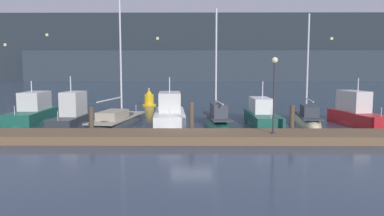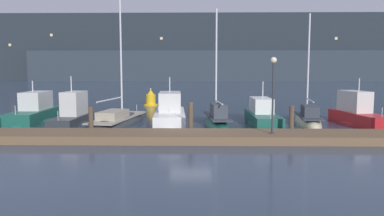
{
  "view_description": "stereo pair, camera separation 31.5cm",
  "coord_description": "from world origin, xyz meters",
  "px_view_note": "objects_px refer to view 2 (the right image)",
  "views": [
    {
      "loc": [
        0.19,
        -22.12,
        3.91
      ],
      "look_at": [
        0.0,
        3.25,
        1.2
      ],
      "focal_mm": 35.0,
      "sensor_mm": 36.0,
      "label": 1
    },
    {
      "loc": [
        0.5,
        -22.11,
        3.91
      ],
      "look_at": [
        0.0,
        3.25,
        1.2
      ],
      "focal_mm": 35.0,
      "sensor_mm": 36.0,
      "label": 2
    }
  ],
  "objects_px": {
    "sailboat_berth_7": "(308,122)",
    "dock_lamppost": "(273,83)",
    "sailboat_berth_3": "(118,123)",
    "motorboat_berth_6": "(262,120)",
    "motorboat_berth_1": "(34,116)",
    "motorboat_berth_8": "(358,119)",
    "motorboat_berth_4": "(170,117)",
    "channel_buoy": "(151,99)",
    "motorboat_berth_2": "(73,118)",
    "sailboat_berth_5": "(217,122)"
  },
  "relations": [
    {
      "from": "sailboat_berth_7",
      "to": "dock_lamppost",
      "type": "xyz_separation_m",
      "value": [
        -3.8,
        -6.64,
        3.02
      ]
    },
    {
      "from": "sailboat_berth_3",
      "to": "sailboat_berth_7",
      "type": "height_order",
      "value": "sailboat_berth_3"
    },
    {
      "from": "motorboat_berth_6",
      "to": "sailboat_berth_7",
      "type": "height_order",
      "value": "sailboat_berth_7"
    },
    {
      "from": "motorboat_berth_1",
      "to": "motorboat_berth_8",
      "type": "distance_m",
      "value": 23.08
    },
    {
      "from": "motorboat_berth_4",
      "to": "channel_buoy",
      "type": "height_order",
      "value": "motorboat_berth_4"
    },
    {
      "from": "motorboat_berth_1",
      "to": "sailboat_berth_3",
      "type": "height_order",
      "value": "sailboat_berth_3"
    },
    {
      "from": "motorboat_berth_8",
      "to": "channel_buoy",
      "type": "xyz_separation_m",
      "value": [
        -16.02,
        13.12,
        0.26
      ]
    },
    {
      "from": "motorboat_berth_2",
      "to": "sailboat_berth_5",
      "type": "bearing_deg",
      "value": -2.89
    },
    {
      "from": "motorboat_berth_6",
      "to": "channel_buoy",
      "type": "bearing_deg",
      "value": 125.74
    },
    {
      "from": "sailboat_berth_5",
      "to": "channel_buoy",
      "type": "xyz_separation_m",
      "value": [
        -6.31,
        13.48,
        0.46
      ]
    },
    {
      "from": "motorboat_berth_2",
      "to": "sailboat_berth_3",
      "type": "xyz_separation_m",
      "value": [
        3.32,
        -0.33,
        -0.35
      ]
    },
    {
      "from": "motorboat_berth_4",
      "to": "channel_buoy",
      "type": "xyz_separation_m",
      "value": [
        -3.0,
        12.67,
        0.23
      ]
    },
    {
      "from": "motorboat_berth_6",
      "to": "motorboat_berth_8",
      "type": "height_order",
      "value": "motorboat_berth_8"
    },
    {
      "from": "sailboat_berth_7",
      "to": "sailboat_berth_3",
      "type": "bearing_deg",
      "value": -176.97
    },
    {
      "from": "sailboat_berth_7",
      "to": "motorboat_berth_8",
      "type": "distance_m",
      "value": 3.32
    },
    {
      "from": "motorboat_berth_8",
      "to": "dock_lamppost",
      "type": "bearing_deg",
      "value": -139.17
    },
    {
      "from": "motorboat_berth_8",
      "to": "dock_lamppost",
      "type": "xyz_separation_m",
      "value": [
        -7.07,
        -6.11,
        2.74
      ]
    },
    {
      "from": "motorboat_berth_2",
      "to": "channel_buoy",
      "type": "height_order",
      "value": "motorboat_berth_2"
    },
    {
      "from": "motorboat_berth_1",
      "to": "sailboat_berth_3",
      "type": "bearing_deg",
      "value": -11.2
    },
    {
      "from": "motorboat_berth_1",
      "to": "dock_lamppost",
      "type": "relative_size",
      "value": 1.67
    },
    {
      "from": "dock_lamppost",
      "to": "motorboat_berth_6",
      "type": "bearing_deg",
      "value": 85.27
    },
    {
      "from": "sailboat_berth_3",
      "to": "motorboat_berth_8",
      "type": "distance_m",
      "value": 16.56
    },
    {
      "from": "motorboat_berth_6",
      "to": "sailboat_berth_3",
      "type": "bearing_deg",
      "value": -179.14
    },
    {
      "from": "sailboat_berth_5",
      "to": "sailboat_berth_7",
      "type": "height_order",
      "value": "sailboat_berth_5"
    },
    {
      "from": "dock_lamppost",
      "to": "motorboat_berth_2",
      "type": "bearing_deg",
      "value": 153.94
    },
    {
      "from": "motorboat_berth_6",
      "to": "dock_lamppost",
      "type": "height_order",
      "value": "dock_lamppost"
    },
    {
      "from": "sailboat_berth_7",
      "to": "channel_buoy",
      "type": "relative_size",
      "value": 4.67
    },
    {
      "from": "motorboat_berth_6",
      "to": "motorboat_berth_1",
      "type": "bearing_deg",
      "value": 176.06
    },
    {
      "from": "sailboat_berth_7",
      "to": "motorboat_berth_8",
      "type": "xyz_separation_m",
      "value": [
        3.27,
        -0.53,
        0.28
      ]
    },
    {
      "from": "sailboat_berth_5",
      "to": "dock_lamppost",
      "type": "bearing_deg",
      "value": -65.3
    },
    {
      "from": "motorboat_berth_4",
      "to": "sailboat_berth_5",
      "type": "height_order",
      "value": "sailboat_berth_5"
    },
    {
      "from": "sailboat_berth_7",
      "to": "dock_lamppost",
      "type": "relative_size",
      "value": 2.11
    },
    {
      "from": "dock_lamppost",
      "to": "motorboat_berth_1",
      "type": "bearing_deg",
      "value": 155.7
    },
    {
      "from": "sailboat_berth_3",
      "to": "sailboat_berth_5",
      "type": "relative_size",
      "value": 1.29
    },
    {
      "from": "sailboat_berth_3",
      "to": "dock_lamppost",
      "type": "xyz_separation_m",
      "value": [
        9.49,
        -5.93,
        3.05
      ]
    },
    {
      "from": "motorboat_berth_6",
      "to": "channel_buoy",
      "type": "distance_m",
      "value": 16.2
    },
    {
      "from": "motorboat_berth_6",
      "to": "sailboat_berth_5",
      "type": "bearing_deg",
      "value": -173.99
    },
    {
      "from": "motorboat_berth_8",
      "to": "sailboat_berth_7",
      "type": "bearing_deg",
      "value": 170.82
    },
    {
      "from": "motorboat_berth_2",
      "to": "sailboat_berth_7",
      "type": "height_order",
      "value": "sailboat_berth_7"
    },
    {
      "from": "sailboat_berth_3",
      "to": "channel_buoy",
      "type": "height_order",
      "value": "sailboat_berth_3"
    },
    {
      "from": "motorboat_berth_8",
      "to": "channel_buoy",
      "type": "bearing_deg",
      "value": 140.69
    },
    {
      "from": "motorboat_berth_4",
      "to": "motorboat_berth_8",
      "type": "distance_m",
      "value": 13.03
    },
    {
      "from": "motorboat_berth_2",
      "to": "sailboat_berth_3",
      "type": "bearing_deg",
      "value": -5.73
    },
    {
      "from": "motorboat_berth_8",
      "to": "dock_lamppost",
      "type": "relative_size",
      "value": 1.49
    },
    {
      "from": "motorboat_berth_2",
      "to": "dock_lamppost",
      "type": "bearing_deg",
      "value": -26.06
    },
    {
      "from": "motorboat_berth_4",
      "to": "dock_lamppost",
      "type": "distance_m",
      "value": 9.26
    },
    {
      "from": "motorboat_berth_1",
      "to": "motorboat_berth_8",
      "type": "xyz_separation_m",
      "value": [
        23.06,
        -1.11,
        0.01
      ]
    },
    {
      "from": "sailboat_berth_3",
      "to": "channel_buoy",
      "type": "relative_size",
      "value": 6.01
    },
    {
      "from": "motorboat_berth_1",
      "to": "sailboat_berth_7",
      "type": "distance_m",
      "value": 19.8
    },
    {
      "from": "motorboat_berth_8",
      "to": "dock_lamppost",
      "type": "height_order",
      "value": "dock_lamppost"
    }
  ]
}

